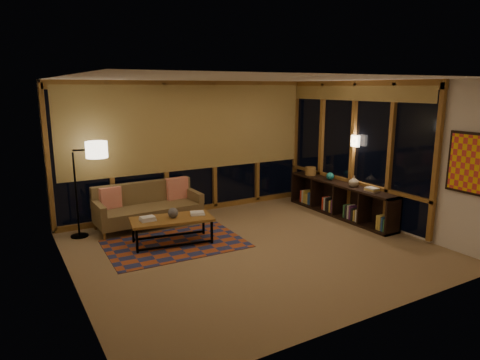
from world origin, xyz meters
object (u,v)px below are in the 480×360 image
sofa (149,206)px  bookshelf (340,199)px  floor_lamp (76,190)px  coffee_table (172,231)px

sofa → bookshelf: bearing=-21.4°
sofa → floor_lamp: (-1.25, 0.06, 0.45)m
floor_lamp → coffee_table: bearing=-25.3°
bookshelf → sofa: bearing=160.1°
sofa → coffee_table: 1.10m
coffee_table → bookshelf: 3.55m
sofa → coffee_table: (0.04, -1.09, -0.17)m
sofa → bookshelf: size_ratio=0.70×
coffee_table → bookshelf: bookshelf is taller
sofa → bookshelf: (3.58, -1.30, -0.05)m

